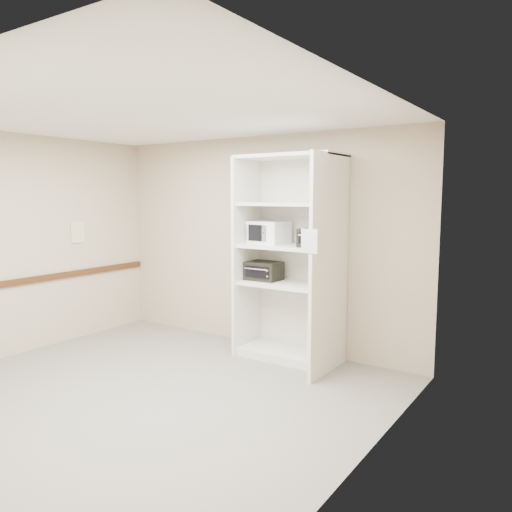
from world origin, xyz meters
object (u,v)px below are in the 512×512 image
Objects in this scene: toaster_oven_upper at (316,238)px; toaster_oven_lower at (264,271)px; shelving_unit at (293,266)px; microwave at (269,232)px.

toaster_oven_upper is 0.89× the size of toaster_oven_lower.
shelving_unit is 5.36× the size of microwave.
microwave is (-0.37, 0.05, 0.37)m from shelving_unit.
microwave is 0.70m from toaster_oven_upper.
shelving_unit reaches higher than toaster_oven_lower.
microwave is 1.25× the size of toaster_oven_upper.
toaster_oven_upper is (0.69, -0.09, -0.03)m from microwave.
shelving_unit is 6.71× the size of toaster_oven_upper.
toaster_oven_lower is at bearing 171.30° from toaster_oven_upper.
toaster_oven_upper reaches higher than toaster_oven_lower.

